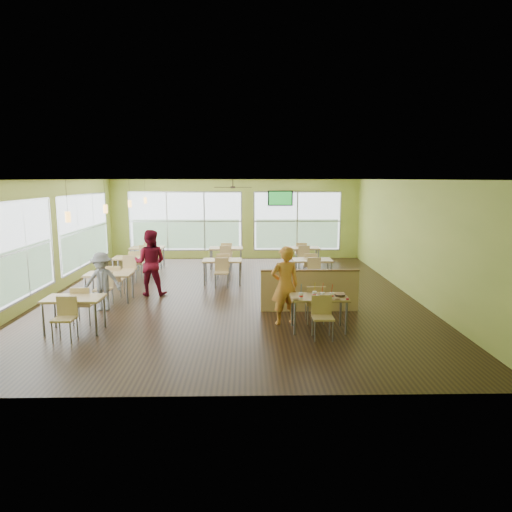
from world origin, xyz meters
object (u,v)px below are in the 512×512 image
Objects in this scene: half_wall_divider at (309,290)px; food_basket at (340,295)px; main_table at (319,302)px; man_plaid at (285,285)px.

half_wall_divider is 1.55m from food_basket.
main_table is 0.47m from food_basket.
man_plaid reaches higher than food_basket.
main_table is 1.45m from half_wall_divider.
half_wall_divider is 1.27m from man_plaid.
half_wall_divider reaches higher than main_table.
half_wall_divider is 1.36× the size of man_plaid.
food_basket is at bearing -72.97° from half_wall_divider.
main_table reaches higher than food_basket.
half_wall_divider is at bearing 90.00° from main_table.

